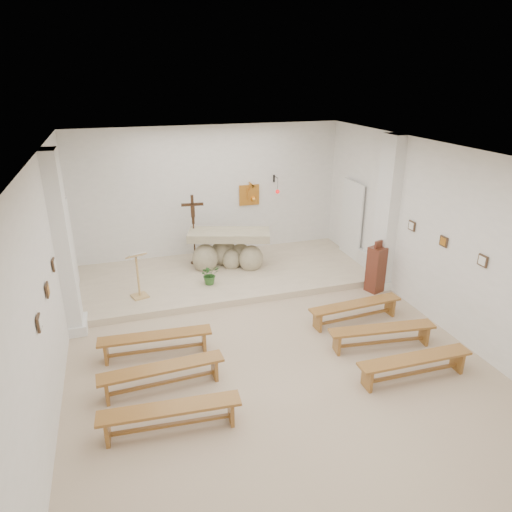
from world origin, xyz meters
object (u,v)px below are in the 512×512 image
object	(u,v)px
bench_left_front	(156,340)
bench_right_front	(355,308)
crucifix_stand	(193,225)
lectern	(138,275)
bench_right_third	(415,363)
donation_pedestal	(376,269)
bench_left_second	(162,372)
bench_left_third	(170,413)
bench_right_second	(382,332)
altar	(228,252)

from	to	relation	value
bench_left_front	bench_right_front	bearing A→B (deg)	3.82
crucifix_stand	bench_left_front	world-z (taller)	crucifix_stand
lectern	bench_left_front	world-z (taller)	lectern
crucifix_stand	bench_right_front	world-z (taller)	crucifix_stand
bench_right_third	donation_pedestal	bearing A→B (deg)	70.75
bench_left_second	bench_left_third	world-z (taller)	same
bench_right_second	bench_right_front	bearing A→B (deg)	96.92
altar	bench_right_third	xyz separation A→B (m)	(1.80, -5.14, -0.23)
bench_right_second	crucifix_stand	bearing A→B (deg)	125.97
bench_right_third	bench_left_third	bearing A→B (deg)	-179.15
bench_right_second	bench_right_third	bearing A→B (deg)	-83.08
altar	lectern	bearing A→B (deg)	-136.83
crucifix_stand	bench_left_front	distance (m)	4.00
lectern	bench_left_front	size ratio (longest dim) A/B	0.54
lectern	donation_pedestal	bearing A→B (deg)	-27.21
donation_pedestal	bench_left_third	distance (m)	5.94
altar	bench_left_second	bearing A→B (deg)	-99.45
altar	bench_left_second	xyz separation A→B (m)	(-2.14, -4.17, -0.23)
lectern	altar	bearing A→B (deg)	8.94
bench_left_second	bench_right_second	bearing A→B (deg)	-2.76
bench_right_front	donation_pedestal	bearing A→B (deg)	41.30
bench_left_second	bench_left_third	distance (m)	0.98
donation_pedestal	crucifix_stand	bearing A→B (deg)	127.16
lectern	bench_left_front	xyz separation A→B (m)	(0.12, -2.11, -0.37)
bench_left_second	bench_right_second	distance (m)	3.94
crucifix_stand	bench_right_third	size ratio (longest dim) A/B	0.91
bench_right_front	bench_right_third	world-z (taller)	same
crucifix_stand	bench_right_second	world-z (taller)	crucifix_stand
lectern	bench_left_second	world-z (taller)	lectern
crucifix_stand	bench_left_second	world-z (taller)	crucifix_stand
bench_left_front	bench_right_second	distance (m)	4.06
lectern	bench_right_third	distance (m)	5.76
bench_left_third	crucifix_stand	bearing A→B (deg)	80.35
crucifix_stand	bench_right_front	size ratio (longest dim) A/B	0.90
donation_pedestal	bench_right_second	bearing A→B (deg)	-136.75
donation_pedestal	bench_right_front	bearing A→B (deg)	-153.47
bench_right_front	bench_left_third	bearing A→B (deg)	-157.49
crucifix_stand	bench_left_front	size ratio (longest dim) A/B	0.90
altar	crucifix_stand	size ratio (longest dim) A/B	1.19
bench_right_front	bench_right_third	size ratio (longest dim) A/B	1.01
donation_pedestal	bench_left_second	xyz separation A→B (m)	(-5.07, -2.11, -0.23)
bench_right_second	bench_left_third	xyz separation A→B (m)	(-3.94, -0.98, 0.00)
altar	bench_left_front	bearing A→B (deg)	-106.11
bench_left_front	bench_left_second	size ratio (longest dim) A/B	1.00
bench_left_front	bench_left_second	xyz separation A→B (m)	(0.00, -0.98, 0.00)
lectern	bench_right_front	world-z (taller)	lectern
bench_left_third	donation_pedestal	bearing A→B (deg)	35.43
altar	donation_pedestal	xyz separation A→B (m)	(2.93, -2.06, -0.00)
donation_pedestal	bench_right_second	xyz separation A→B (m)	(-1.13, -2.11, -0.23)
altar	bench_right_front	bearing A→B (deg)	-42.82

